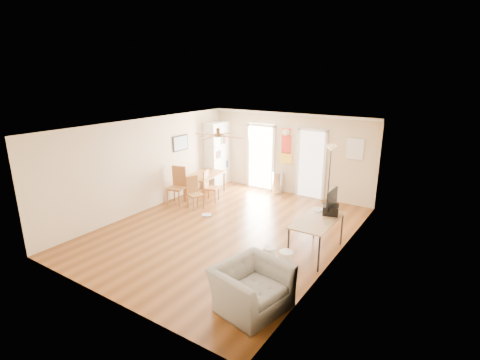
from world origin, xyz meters
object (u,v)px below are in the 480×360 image
Objects in this scene: bookshelf at (218,154)px; dining_chair_near at (176,186)px; computer_desk at (316,236)px; torchiere_lamp at (329,175)px; dining_chair_right_b at (195,193)px; dining_table at (205,184)px; dining_chair_right_a at (212,186)px; wastebasket_b at (286,259)px; trash_can at (277,183)px; wastebasket_a at (269,254)px; printer at (331,210)px; armchair at (252,287)px.

dining_chair_near is at bearing -87.93° from bookshelf.
torchiere_lamp is at bearing 105.63° from computer_desk.
computer_desk is at bearing -80.60° from dining_chair_right_b.
dining_chair_right_a is at bearing -33.21° from dining_table.
wastebasket_b is (3.64, -2.28, -0.31)m from dining_chair_right_a.
wastebasket_b is (4.38, -1.52, -0.39)m from dining_chair_near.
dining_chair_near is 4.54m from torchiere_lamp.
dining_chair_near is 0.75× the size of computer_desk.
torchiere_lamp is (3.06, 1.69, 0.42)m from dining_chair_right_a.
bookshelf is 1.22× the size of torchiere_lamp.
dining_chair_right_a is 1.33× the size of trash_can.
torchiere_lamp reaches higher than dining_table.
computer_desk reaches higher than wastebasket_b.
computer_desk is (4.48, -1.77, 0.05)m from dining_table.
wastebasket_b is at bearing -31.44° from dining_chair_near.
dining_table is 1.26m from dining_chair_right_b.
wastebasket_b reaches higher than wastebasket_a.
printer is 1.14× the size of wastebasket_b.
bookshelf is 5.56m from printer.
dining_chair_right_b is 3.95m from torchiere_lamp.
trash_can is 4.68m from wastebasket_b.
wastebasket_a is at bearing -64.54° from trash_can.
armchair is at bearing -66.50° from trash_can.
trash_can is (2.24, 0.23, -0.73)m from bookshelf.
dining_chair_right_b reaches higher than computer_desk.
dining_chair_right_a is 0.64× the size of computer_desk.
dining_chair_near is at bearing 162.82° from printer.
trash_can is 1.87× the size of printer.
printer reaches higher than armchair.
wastebasket_a is at bearing -44.71° from bookshelf.
dining_table is at bearing 149.15° from printer.
torchiere_lamp is (1.74, -0.09, 0.54)m from trash_can.
dining_chair_near is at bearing -99.42° from dining_table.
computer_desk is 2.39m from armchair.
computer_desk reaches higher than armchair.
torchiere_lamp is 3.26m from computer_desk.
torchiere_lamp is at bearing 98.32° from wastebasket_b.
dining_chair_near is 2.91× the size of printer.
dining_chair_right_a is at bearing 56.86° from armchair.
wastebasket_a is at bearing -136.72° from printer.
printer reaches higher than wastebasket_a.
dining_chair_right_b is (0.00, -0.76, -0.00)m from dining_chair_right_a.
dining_table is at bearing -142.77° from trash_can.
torchiere_lamp is at bearing 92.65° from wastebasket_a.
wastebasket_b is (3.64, -1.52, -0.30)m from dining_chair_right_b.
printer is at bearing -28.98° from bookshelf.
bookshelf reaches higher than wastebasket_b.
bookshelf is 7.27× the size of wastebasket_a.
bookshelf is at bearing 148.49° from computer_desk.
torchiere_lamp is 5.37× the size of wastebasket_b.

